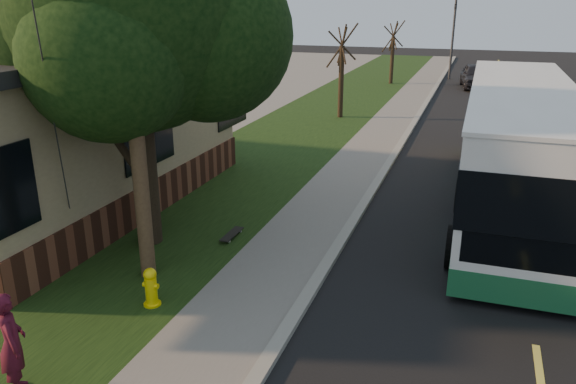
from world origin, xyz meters
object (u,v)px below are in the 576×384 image
object	(u,v)px
bare_tree_far	(392,54)
skateboard_main	(232,234)
utility_pole	(128,44)
leafy_tree	(136,10)
transit_bus	(517,144)
dumpster	(183,133)
skateboarder	(12,344)
distant_car	(477,76)
fire_hydrant	(151,287)
traffic_signal	(453,33)
bare_tree_near	(341,73)

from	to	relation	value
bare_tree_far	skateboard_main	bearing A→B (deg)	-88.93
utility_pole	leafy_tree	bearing A→B (deg)	117.60
leafy_tree	transit_bus	xyz separation A→B (m)	(7.93, 5.27, -3.42)
dumpster	skateboard_main	bearing A→B (deg)	-53.51
bare_tree_far	skateboarder	bearing A→B (deg)	-90.19
skateboard_main	distant_car	size ratio (longest dim) A/B	0.20
skateboarder	utility_pole	bearing A→B (deg)	-44.88
dumpster	utility_pole	bearing A→B (deg)	-65.37
fire_hydrant	bare_tree_far	world-z (taller)	bare_tree_far
skateboard_main	distant_car	distance (m)	27.40
traffic_signal	bare_tree_far	bearing A→B (deg)	-131.19
utility_pole	distant_car	distance (m)	30.07
skateboarder	skateboard_main	distance (m)	6.09
leafy_tree	dumpster	bearing A→B (deg)	113.94
leafy_tree	dumpster	world-z (taller)	leafy_tree
leafy_tree	distant_car	world-z (taller)	leafy_tree
bare_tree_near	transit_bus	xyz separation A→B (m)	(7.26, -10.08, -0.40)
transit_bus	distant_car	size ratio (longest dim) A/B	2.72
transit_bus	utility_pole	bearing A→B (deg)	-135.55
leafy_tree	dumpster	distance (m)	9.15
utility_pole	skateboard_main	world-z (taller)	utility_pole
bare_tree_far	dumpster	world-z (taller)	bare_tree_far
distant_car	traffic_signal	bearing A→B (deg)	109.32
leafy_tree	dumpster	xyz separation A→B (m)	(-3.25, 7.32, -4.42)
leafy_tree	skateboarder	distance (m)	6.95
skateboard_main	dumpster	size ratio (longest dim) A/B	0.53
fire_hydrant	dumpster	xyz separation A→B (m)	(-4.82, 9.97, 0.31)
distant_car	transit_bus	bearing A→B (deg)	-93.93
skateboarder	transit_bus	bearing A→B (deg)	-80.85
fire_hydrant	traffic_signal	size ratio (longest dim) A/B	0.13
skateboard_main	fire_hydrant	bearing A→B (deg)	-91.73
dumpster	traffic_signal	bearing A→B (deg)	71.76
traffic_signal	transit_bus	world-z (taller)	traffic_signal
utility_pole	bare_tree_near	world-z (taller)	utility_pole
fire_hydrant	utility_pole	size ratio (longest dim) A/B	0.08
leafy_tree	skateboarder	bearing A→B (deg)	-78.74
fire_hydrant	transit_bus	bearing A→B (deg)	51.25
skateboarder	dumpster	world-z (taller)	skateboarder
leafy_tree	skateboard_main	world-z (taller)	leafy_tree
skateboard_main	dumpster	distance (m)	8.30
traffic_signal	skateboard_main	xyz separation A→B (m)	(-3.00, -30.69, -3.03)
fire_hydrant	distant_car	size ratio (longest dim) A/B	0.17
fire_hydrant	traffic_signal	world-z (taller)	traffic_signal
distant_car	bare_tree_near	bearing A→B (deg)	-123.07
transit_bus	fire_hydrant	bearing A→B (deg)	-128.75
dumpster	leafy_tree	bearing A→B (deg)	-66.06
bare_tree_near	bare_tree_far	size ratio (longest dim) A/B	1.07
bare_tree_far	utility_pole	bearing A→B (deg)	-90.60
skateboarder	traffic_signal	bearing A→B (deg)	-53.58
fire_hydrant	skateboarder	distance (m)	2.78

